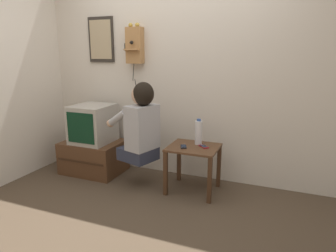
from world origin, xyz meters
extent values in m
plane|color=#4C3D2D|center=(0.00, 0.00, 0.00)|extent=(14.00, 14.00, 0.00)
cube|color=beige|center=(0.00, 0.99, 1.27)|extent=(6.80, 0.05, 2.55)
cube|color=#51331E|center=(0.32, 0.57, 0.49)|extent=(0.52, 0.46, 0.02)
cube|color=#452B1A|center=(0.08, 0.37, 0.24)|extent=(0.04, 0.04, 0.48)
cube|color=#452B1A|center=(0.56, 0.37, 0.24)|extent=(0.04, 0.04, 0.48)
cube|color=#452B1A|center=(0.08, 0.78, 0.24)|extent=(0.04, 0.04, 0.48)
cube|color=#452B1A|center=(0.56, 0.78, 0.24)|extent=(0.04, 0.04, 0.48)
cube|color=#2D3347|center=(-0.29, 0.48, 0.38)|extent=(0.44, 0.42, 0.14)
cube|color=#ADADB2|center=(-0.22, 0.46, 0.69)|extent=(0.31, 0.39, 0.48)
sphere|color=tan|center=(-0.22, 0.46, 1.04)|extent=(0.22, 0.22, 0.22)
ellipsoid|color=black|center=(-0.20, 0.45, 1.05)|extent=(0.27, 0.28, 0.25)
cylinder|color=#ADADB2|center=(-0.49, 0.39, 0.78)|extent=(0.29, 0.15, 0.21)
cylinder|color=#ADADB2|center=(-0.40, 0.66, 0.78)|extent=(0.29, 0.15, 0.21)
sphere|color=tan|center=(-0.60, 0.42, 0.71)|extent=(0.09, 0.09, 0.09)
sphere|color=tan|center=(-0.51, 0.70, 0.71)|extent=(0.09, 0.09, 0.09)
cube|color=#51331E|center=(-1.01, 0.63, 0.20)|extent=(0.72, 0.54, 0.40)
cube|color=#392315|center=(-1.01, 0.36, 0.22)|extent=(0.65, 0.01, 0.02)
cube|color=#ADA89E|center=(-0.98, 0.62, 0.63)|extent=(0.44, 0.48, 0.46)
cube|color=black|center=(-0.98, 0.38, 0.63)|extent=(0.36, 0.01, 0.36)
cube|color=#AD7A47|center=(-0.53, 0.91, 1.55)|extent=(0.20, 0.11, 0.42)
cube|color=#AD7A47|center=(-0.53, 0.83, 1.50)|extent=(0.18, 0.07, 0.03)
sphere|color=#B79338|center=(-0.58, 0.90, 1.78)|extent=(0.05, 0.05, 0.05)
sphere|color=#B79338|center=(-0.49, 0.90, 1.78)|extent=(0.05, 0.05, 0.05)
cone|color=black|center=(-0.53, 0.81, 1.58)|extent=(0.04, 0.05, 0.04)
cylinder|color=black|center=(-0.66, 0.91, 1.53)|extent=(0.03, 0.03, 0.09)
cylinder|color=black|center=(-0.55, 0.90, 1.25)|extent=(0.04, 0.04, 0.22)
cylinder|color=black|center=(-0.52, 0.90, 1.07)|extent=(0.07, 0.06, 0.19)
cube|color=#2D2823|center=(-1.03, 0.96, 1.63)|extent=(0.35, 0.02, 0.55)
cube|color=tan|center=(-1.03, 0.94, 1.63)|extent=(0.30, 0.01, 0.47)
cube|color=black|center=(0.23, 0.52, 0.51)|extent=(0.10, 0.14, 0.01)
cube|color=black|center=(0.23, 0.52, 0.52)|extent=(0.08, 0.11, 0.00)
cube|color=maroon|center=(0.42, 0.60, 0.51)|extent=(0.13, 0.13, 0.01)
cube|color=black|center=(0.42, 0.60, 0.52)|extent=(0.10, 0.10, 0.00)
cylinder|color=silver|center=(0.34, 0.68, 0.63)|extent=(0.08, 0.08, 0.26)
cylinder|color=#2D4C8C|center=(0.34, 0.68, 0.77)|extent=(0.04, 0.04, 0.02)
camera|label=1|loc=(1.20, -2.33, 1.47)|focal=32.00mm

